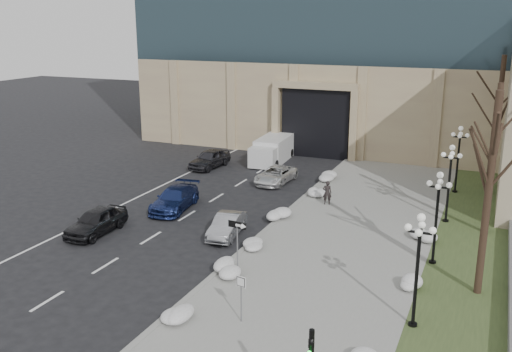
# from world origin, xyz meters

# --- Properties ---
(sidewalk) EXTENTS (9.00, 40.00, 0.12)m
(sidewalk) POSITION_xyz_m (3.50, 14.00, 0.06)
(sidewalk) COLOR gray
(sidewalk) RESTS_ON ground
(curb) EXTENTS (0.30, 40.00, 0.14)m
(curb) POSITION_xyz_m (-1.00, 14.00, 0.07)
(curb) COLOR gray
(curb) RESTS_ON ground
(grass_strip) EXTENTS (4.00, 40.00, 0.10)m
(grass_strip) POSITION_xyz_m (10.00, 14.00, 0.05)
(grass_strip) COLOR #374723
(grass_strip) RESTS_ON ground
(car_a) EXTENTS (1.82, 4.33, 1.46)m
(car_a) POSITION_xyz_m (-9.70, 9.41, 0.73)
(car_a) COLOR black
(car_a) RESTS_ON ground
(car_b) EXTENTS (1.80, 3.89, 1.24)m
(car_b) POSITION_xyz_m (-2.74, 11.99, 0.62)
(car_b) COLOR #929399
(car_b) RESTS_ON ground
(car_c) EXTENTS (2.59, 5.02, 1.39)m
(car_c) POSITION_xyz_m (-7.84, 14.82, 0.70)
(car_c) COLOR navy
(car_c) RESTS_ON ground
(car_d) EXTENTS (2.26, 4.50, 1.22)m
(car_d) POSITION_xyz_m (-4.13, 23.01, 0.61)
(car_d) COLOR white
(car_d) RESTS_ON ground
(car_e) EXTENTS (2.16, 4.53, 1.49)m
(car_e) POSITION_xyz_m (-10.73, 25.09, 0.75)
(car_e) COLOR #2F2F34
(car_e) RESTS_ON ground
(pedestrian) EXTENTS (0.66, 0.53, 1.57)m
(pedestrian) POSITION_xyz_m (0.89, 19.28, 0.91)
(pedestrian) COLOR black
(pedestrian) RESTS_ON sidewalk
(box_truck) EXTENTS (2.60, 6.49, 2.02)m
(box_truck) POSITION_xyz_m (-6.79, 29.07, 0.98)
(box_truck) COLOR silver
(box_truck) RESTS_ON ground
(one_way_sign) EXTENTS (1.00, 0.30, 2.67)m
(one_way_sign) POSITION_xyz_m (0.08, 7.63, 2.21)
(one_way_sign) COLOR slate
(one_way_sign) RESTS_ON ground
(keep_sign) EXTENTS (0.44, 0.12, 2.07)m
(keep_sign) POSITION_xyz_m (1.98, 3.59, 1.52)
(keep_sign) COLOR slate
(keep_sign) RESTS_ON ground
(snow_clump_b) EXTENTS (1.10, 1.60, 0.36)m
(snow_clump_b) POSITION_xyz_m (-0.49, 2.44, 0.30)
(snow_clump_b) COLOR silver
(snow_clump_b) RESTS_ON sidewalk
(snow_clump_c) EXTENTS (1.10, 1.60, 0.36)m
(snow_clump_c) POSITION_xyz_m (-0.43, 7.37, 0.30)
(snow_clump_c) COLOR silver
(snow_clump_c) RESTS_ON sidewalk
(snow_clump_d) EXTENTS (1.10, 1.60, 0.36)m
(snow_clump_d) POSITION_xyz_m (-0.84, 10.92, 0.30)
(snow_clump_d) COLOR silver
(snow_clump_d) RESTS_ON sidewalk
(snow_clump_e) EXTENTS (1.10, 1.60, 0.36)m
(snow_clump_e) POSITION_xyz_m (-0.88, 15.63, 0.30)
(snow_clump_e) COLOR silver
(snow_clump_e) RESTS_ON sidewalk
(snow_clump_f) EXTENTS (1.10, 1.60, 0.36)m
(snow_clump_f) POSITION_xyz_m (-0.41, 20.58, 0.30)
(snow_clump_f) COLOR silver
(snow_clump_f) RESTS_ON sidewalk
(snow_clump_g) EXTENTS (1.10, 1.60, 0.36)m
(snow_clump_g) POSITION_xyz_m (-0.84, 25.05, 0.30)
(snow_clump_g) COLOR silver
(snow_clump_g) RESTS_ON sidewalk
(snow_clump_i) EXTENTS (1.10, 1.60, 0.36)m
(snow_clump_i) POSITION_xyz_m (7.83, 9.47, 0.30)
(snow_clump_i) COLOR silver
(snow_clump_i) RESTS_ON sidewalk
(snow_clump_j) EXTENTS (1.10, 1.60, 0.36)m
(snow_clump_j) POSITION_xyz_m (7.39, 15.49, 0.30)
(snow_clump_j) COLOR silver
(snow_clump_j) RESTS_ON sidewalk
(lamppost_a) EXTENTS (1.18, 1.18, 4.76)m
(lamppost_a) POSITION_xyz_m (8.30, 6.00, 3.07)
(lamppost_a) COLOR black
(lamppost_a) RESTS_ON ground
(lamppost_b) EXTENTS (1.18, 1.18, 4.76)m
(lamppost_b) POSITION_xyz_m (8.30, 12.50, 3.07)
(lamppost_b) COLOR black
(lamppost_b) RESTS_ON ground
(lamppost_c) EXTENTS (1.18, 1.18, 4.76)m
(lamppost_c) POSITION_xyz_m (8.30, 19.00, 3.07)
(lamppost_c) COLOR black
(lamppost_c) RESTS_ON ground
(lamppost_d) EXTENTS (1.18, 1.18, 4.76)m
(lamppost_d) POSITION_xyz_m (8.30, 25.50, 3.07)
(lamppost_d) COLOR black
(lamppost_d) RESTS_ON ground
(tree_near) EXTENTS (3.20, 3.20, 9.00)m
(tree_near) POSITION_xyz_m (10.50, 10.00, 5.83)
(tree_near) COLOR black
(tree_near) RESTS_ON ground
(tree_mid) EXTENTS (3.20, 3.20, 8.50)m
(tree_mid) POSITION_xyz_m (10.50, 18.00, 5.50)
(tree_mid) COLOR black
(tree_mid) RESTS_ON ground
(tree_far) EXTENTS (3.20, 3.20, 9.50)m
(tree_far) POSITION_xyz_m (10.50, 26.00, 6.15)
(tree_far) COLOR black
(tree_far) RESTS_ON ground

